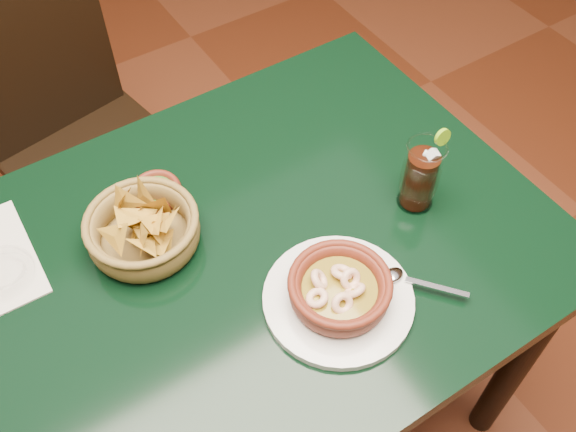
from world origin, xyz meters
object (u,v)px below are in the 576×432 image
dining_table (218,295)px  cola_drink (421,176)px  dining_chair (83,139)px  chip_basket (143,230)px  shrimp_plate (339,292)px

dining_table → cola_drink: cola_drink is taller
dining_chair → chip_basket: (-0.05, -0.60, 0.31)m
shrimp_plate → chip_basket: 0.35m
dining_chair → chip_basket: bearing=-94.4°
dining_table → cola_drink: 0.43m
dining_table → shrimp_plate: 0.26m
dining_chair → cola_drink: bearing=-62.3°
shrimp_plate → cola_drink: 0.27m
dining_chair → shrimp_plate: bearing=-79.2°
dining_chair → chip_basket: chip_basket is taller
dining_table → shrimp_plate: (0.14, -0.18, 0.13)m
cola_drink → chip_basket: bearing=158.1°
dining_table → chip_basket: bearing=125.6°
dining_table → shrimp_plate: size_ratio=3.90×
shrimp_plate → chip_basket: bearing=127.2°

